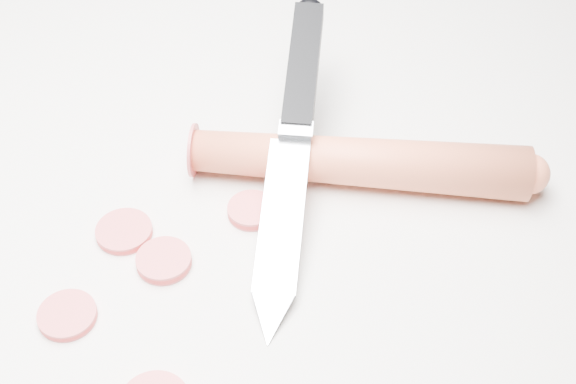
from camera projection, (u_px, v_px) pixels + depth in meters
The scene contains 7 objects.
ground at pixel (230, 215), 0.52m from camera, with size 2.40×2.40×0.00m, color silver.
carrot at pixel (359, 162), 0.53m from camera, with size 0.03×0.03×0.22m, color #DA5936.
carrot_slice_0 at pixel (164, 261), 0.49m from camera, with size 0.03×0.03×0.01m, color #C64447.
carrot_slice_1 at pixel (67, 315), 0.46m from camera, with size 0.03×0.03×0.01m, color #C64447.
carrot_slice_2 at pixel (251, 210), 0.52m from camera, with size 0.03×0.03×0.01m, color #C64447.
carrot_slice_4 at pixel (124, 231), 0.51m from camera, with size 0.04×0.04×0.01m, color #C64447.
kitchen_knife at pixel (294, 149), 0.51m from camera, with size 0.16×0.23×0.07m, color silver, non-canonical shape.
Camera 1 is at (0.24, -0.25, 0.39)m, focal length 50.00 mm.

